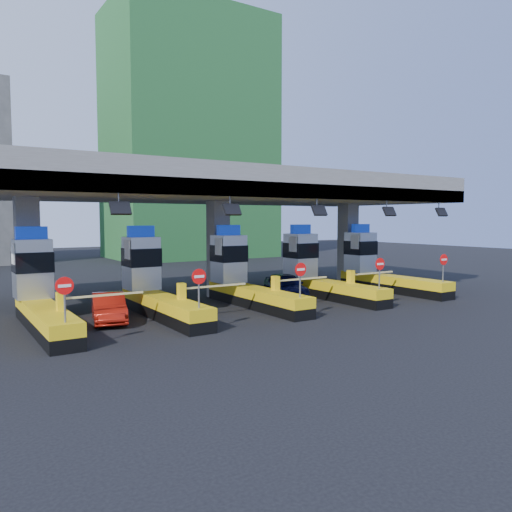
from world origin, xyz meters
TOP-DOWN VIEW (x-y plane):
  - ground at (0.00, 0.00)m, footprint 120.00×120.00m
  - toll_canopy at (0.00, 2.87)m, footprint 28.00×12.09m
  - toll_lane_far_left at (-10.00, 0.28)m, footprint 4.43×8.00m
  - toll_lane_left at (-5.00, 0.28)m, footprint 4.43×8.00m
  - toll_lane_center at (0.00, 0.28)m, footprint 4.43×8.00m
  - toll_lane_right at (5.00, 0.28)m, footprint 4.43×8.00m
  - toll_lane_far_right at (10.00, 0.28)m, footprint 4.43×8.00m
  - bg_building_scaffold at (12.00, 32.00)m, footprint 18.00×12.00m
  - van at (2.96, 0.49)m, footprint 2.90×4.54m
  - red_car at (-7.33, -0.48)m, footprint 2.13×4.00m

SIDE VIEW (x-z plane):
  - ground at x=0.00m, z-range 0.00..0.00m
  - red_car at x=-7.33m, z-range 0.00..1.25m
  - van at x=2.96m, z-range 0.00..1.44m
  - toll_lane_far_left at x=-10.00m, z-range -0.68..3.47m
  - toll_lane_left at x=-5.00m, z-range -0.68..3.47m
  - toll_lane_center at x=0.00m, z-range -0.68..3.47m
  - toll_lane_right at x=5.00m, z-range -0.68..3.47m
  - toll_lane_far_right at x=10.00m, z-range -0.68..3.47m
  - toll_canopy at x=0.00m, z-range 2.63..9.63m
  - bg_building_scaffold at x=12.00m, z-range 0.00..28.00m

